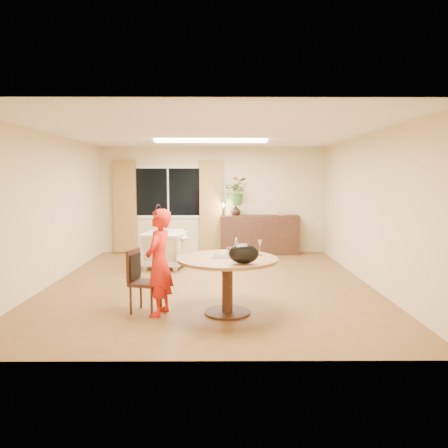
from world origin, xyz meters
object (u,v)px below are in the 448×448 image
(dining_table, at_px, (227,270))
(child, at_px, (159,262))
(dining_chair, at_px, (146,281))
(sideboard, at_px, (259,235))
(armchair, at_px, (165,250))

(dining_table, height_order, child, child)
(dining_chair, xyz_separation_m, sideboard, (1.96, 4.63, 0.04))
(sideboard, bearing_deg, dining_chair, -112.95)
(dining_chair, bearing_deg, armchair, 108.10)
(dining_chair, relative_size, sideboard, 0.46)
(sideboard, bearing_deg, armchair, -141.72)
(dining_table, xyz_separation_m, sideboard, (0.85, 4.71, -0.14))
(child, xyz_separation_m, armchair, (-0.33, 3.09, -0.34))
(dining_table, distance_m, dining_chair, 1.13)
(dining_chair, relative_size, armchair, 1.04)
(child, distance_m, armchair, 3.13)
(child, distance_m, sideboard, 5.06)
(child, bearing_deg, armchair, -160.07)
(dining_chair, bearing_deg, sideboard, 82.76)
(child, height_order, armchair, child)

